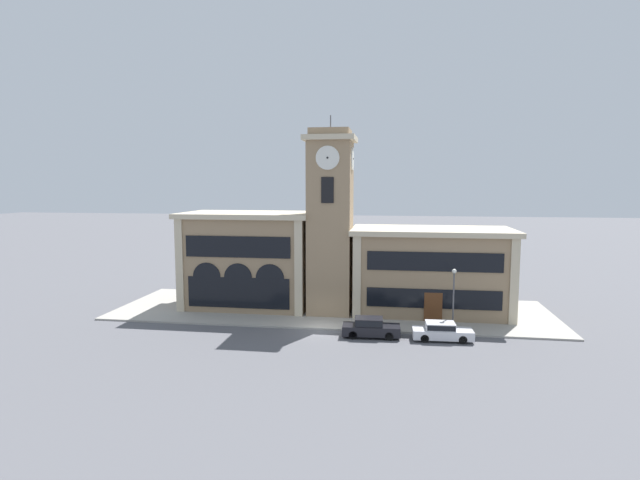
% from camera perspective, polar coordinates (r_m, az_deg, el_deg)
% --- Properties ---
extents(ground_plane, '(300.00, 300.00, 0.00)m').
position_cam_1_polar(ground_plane, '(40.69, 0.18, -10.27)').
color(ground_plane, '#56565B').
extents(sidewalk_kerb, '(39.58, 12.48, 0.15)m').
position_cam_1_polar(sidewalk_kerb, '(46.63, 1.31, -8.01)').
color(sidewalk_kerb, '#A39E93').
rests_on(sidewalk_kerb, ground_plane).
extents(clock_tower, '(4.48, 4.48, 17.64)m').
position_cam_1_polar(clock_tower, '(44.42, 1.19, 2.02)').
color(clock_tower, '#937A5B').
rests_on(clock_tower, ground_plane).
extents(town_hall_left_wing, '(12.33, 7.71, 9.03)m').
position_cam_1_polar(town_hall_left_wing, '(48.06, -8.09, -2.20)').
color(town_hall_left_wing, '#937A5B').
rests_on(town_hall_left_wing, ground_plane).
extents(town_hall_right_wing, '(14.30, 7.71, 7.73)m').
position_cam_1_polar(town_hall_right_wing, '(46.29, 12.56, -3.43)').
color(town_hall_right_wing, '#937A5B').
rests_on(town_hall_right_wing, ground_plane).
extents(parked_car_near, '(4.44, 1.87, 1.49)m').
position_cam_1_polar(parked_car_near, '(38.99, 5.78, -9.86)').
color(parked_car_near, black).
rests_on(parked_car_near, ground_plane).
extents(parked_car_mid, '(4.51, 1.92, 1.36)m').
position_cam_1_polar(parked_car_mid, '(39.14, 13.73, -10.05)').
color(parked_car_mid, silver).
rests_on(parked_car_mid, ground_plane).
extents(street_lamp, '(0.36, 0.36, 4.97)m').
position_cam_1_polar(street_lamp, '(40.44, 15.03, -5.50)').
color(street_lamp, '#4C4C51').
rests_on(street_lamp, sidewalk_kerb).
extents(bollard, '(0.18, 0.18, 1.06)m').
position_cam_1_polar(bollard, '(40.76, 4.14, -9.28)').
color(bollard, black).
rests_on(bollard, sidewalk_kerb).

